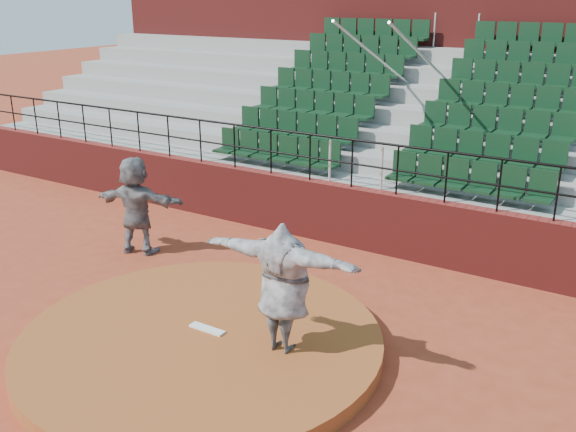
# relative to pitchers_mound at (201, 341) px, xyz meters

# --- Properties ---
(ground) EXTENTS (90.00, 90.00, 0.00)m
(ground) POSITION_rel_pitchers_mound_xyz_m (0.00, 0.00, -0.12)
(ground) COLOR #983A22
(ground) RESTS_ON ground
(pitchers_mound) EXTENTS (5.50, 5.50, 0.25)m
(pitchers_mound) POSITION_rel_pitchers_mound_xyz_m (0.00, 0.00, 0.00)
(pitchers_mound) COLOR #964B21
(pitchers_mound) RESTS_ON ground
(pitching_rubber) EXTENTS (0.60, 0.15, 0.03)m
(pitching_rubber) POSITION_rel_pitchers_mound_xyz_m (0.00, 0.15, 0.14)
(pitching_rubber) COLOR white
(pitching_rubber) RESTS_ON pitchers_mound
(boundary_wall) EXTENTS (24.00, 0.30, 1.30)m
(boundary_wall) POSITION_rel_pitchers_mound_xyz_m (0.00, 5.00, 0.53)
(boundary_wall) COLOR maroon
(boundary_wall) RESTS_ON ground
(wall_railing) EXTENTS (24.04, 0.05, 1.03)m
(wall_railing) POSITION_rel_pitchers_mound_xyz_m (0.00, 5.00, 1.90)
(wall_railing) COLOR black
(wall_railing) RESTS_ON boundary_wall
(seating_deck) EXTENTS (24.00, 5.97, 4.63)m
(seating_deck) POSITION_rel_pitchers_mound_xyz_m (0.00, 8.65, 1.32)
(seating_deck) COLOR gray
(seating_deck) RESTS_ON ground
(press_box_facade) EXTENTS (24.00, 3.00, 7.10)m
(press_box_facade) POSITION_rel_pitchers_mound_xyz_m (0.00, 12.60, 3.43)
(press_box_facade) COLOR maroon
(press_box_facade) RESTS_ON ground
(pitcher) EXTENTS (2.42, 0.79, 1.94)m
(pitcher) POSITION_rel_pitchers_mound_xyz_m (1.27, 0.33, 1.10)
(pitcher) COLOR black
(pitcher) RESTS_ON pitchers_mound
(fielder) EXTENTS (1.99, 1.10, 2.05)m
(fielder) POSITION_rel_pitchers_mound_xyz_m (-3.55, 2.33, 0.90)
(fielder) COLOR black
(fielder) RESTS_ON ground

